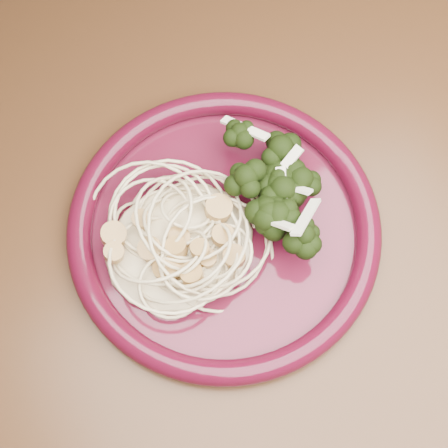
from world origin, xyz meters
name	(u,v)px	position (x,y,z in m)	size (l,w,h in m)	color
dining_table	(193,256)	(0.00, 0.00, 0.65)	(1.20, 0.80, 0.75)	#472814
dinner_plate	(224,227)	(0.03, -0.03, 0.76)	(0.35, 0.35, 0.03)	#450D1D
spaghetti_pile	(179,242)	(-0.02, -0.02, 0.77)	(0.15, 0.13, 0.03)	beige
scallop_cluster	(176,227)	(-0.02, -0.02, 0.81)	(0.13, 0.13, 0.04)	tan
broccoli_pile	(278,196)	(0.09, -0.03, 0.78)	(0.09, 0.15, 0.05)	black
onion_garnish	(281,181)	(0.09, -0.03, 0.82)	(0.06, 0.10, 0.05)	white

